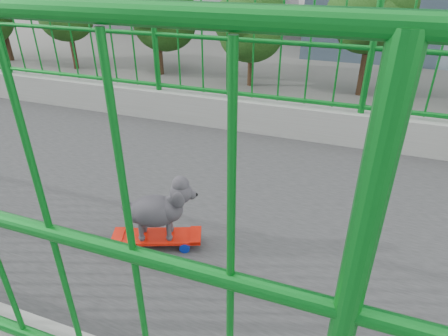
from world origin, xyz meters
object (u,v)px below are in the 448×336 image
Objects in this scene: car_4 at (161,98)px; car_6 at (158,185)px; car_3 at (84,108)px; car_5 at (122,235)px; car_2 at (429,189)px; poodle at (158,208)px; car_1 at (308,212)px; car_0 at (112,233)px; skateboard at (157,238)px.

car_6 is at bearing -152.32° from car_4.
car_3 is 13.10m from car_5.
car_2 is 16.38m from car_4.
car_6 is (-9.67, -5.91, -6.57)m from poodle.
poodle is 0.08× the size of car_3.
car_2 is at bearing 127.57° from car_1.
car_0 is at bearing -138.36° from car_3.
car_1 is 0.99× the size of car_3.
car_3 is at bearing -114.05° from car_1.
car_5 is 0.86× the size of car_6.
skateboard is at bearing -90.00° from poodle.
car_0 is 0.37m from car_5.
car_5 reaches higher than car_4.
car_5 is at bearing -137.14° from car_3.
car_5 is at bearing -161.05° from poodle.
skateboard is 0.10× the size of car_2.
car_1 is at bearing 120.50° from car_5.
car_0 is at bearing -158.23° from car_4.
car_3 is (-3.20, -18.50, -0.03)m from car_2.
skateboard is 14.93m from car_2.
car_3 is 4.69m from car_4.
car_0 is 0.74× the size of car_2.
car_3 reaches higher than car_5.
car_6 is (6.40, 8.46, -0.02)m from car_3.
car_5 is at bearing -59.50° from car_1.
car_4 is (-19.27, -10.94, -6.57)m from poodle.
car_4 is 13.93m from car_5.
skateboard reaches higher than car_5.
car_3 is 0.99× the size of car_6.
car_0 is 6.63m from car_1.
skateboard is at bearing 31.31° from car_6.
poodle is at bearing 31.42° from car_6.
car_5 is at bearing 123.71° from car_2.
car_6 is at bearing -169.77° from poodle.
car_3 is at bearing -127.12° from car_6.
poodle reaches higher than car_4.
car_2 is at bearing 140.90° from skateboard.
poodle is 10.70m from car_5.
car_2 is (-12.88, 4.16, -6.31)m from skateboard.
car_1 is at bearing 127.57° from car_2.
skateboard is 0.11× the size of car_6.
car_6 is at bearing -169.89° from skateboard.
car_0 is 0.93× the size of car_5.
poodle is 0.08× the size of car_2.
car_5 reaches higher than car_0.
poodle is (-0.01, 0.02, 0.21)m from skateboard.
car_2 is 18.78m from car_3.
car_3 is 10.61m from car_6.
car_5 is (3.20, -5.43, -0.09)m from car_1.
car_2 is at bearing 123.71° from car_5.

